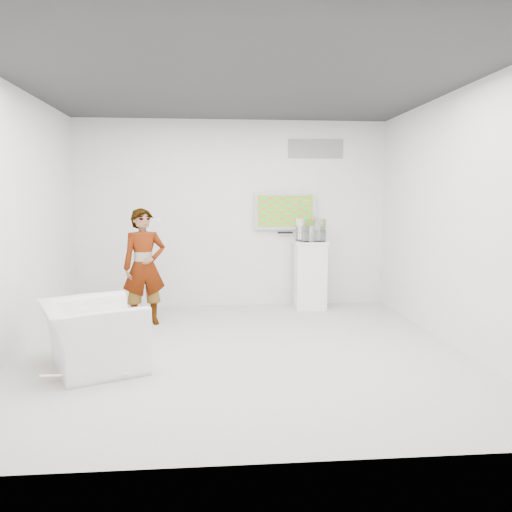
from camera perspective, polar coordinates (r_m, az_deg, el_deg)
name	(u,v)px	position (r m, az deg, el deg)	size (l,w,h in m)	color
room	(241,221)	(5.62, -1.68, 4.04)	(5.01, 5.01, 3.00)	beige
tv	(285,211)	(8.14, 3.34, 5.16)	(1.00, 0.08, 0.60)	#BBBCC0
logo_decal	(316,149)	(8.30, 6.84, 12.06)	(0.90, 0.02, 0.30)	gray
person	(144,267)	(7.07, -12.66, -1.22)	(0.59, 0.39, 1.62)	white
armchair	(93,335)	(5.47, -18.14, -8.62)	(1.07, 0.93, 0.69)	white
pedestal	(310,275)	(8.03, 6.20, -2.14)	(0.52, 0.52, 1.08)	white
floor_uplight	(317,297)	(8.27, 6.94, -4.65)	(0.19, 0.19, 0.29)	white
vitrine	(311,230)	(7.95, 6.26, 2.99)	(0.36, 0.36, 0.36)	white
console	(311,234)	(7.96, 6.26, 2.56)	(0.06, 0.18, 0.24)	white
wii_remote	(159,219)	(7.21, -11.02, 4.13)	(0.04, 0.15, 0.04)	white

